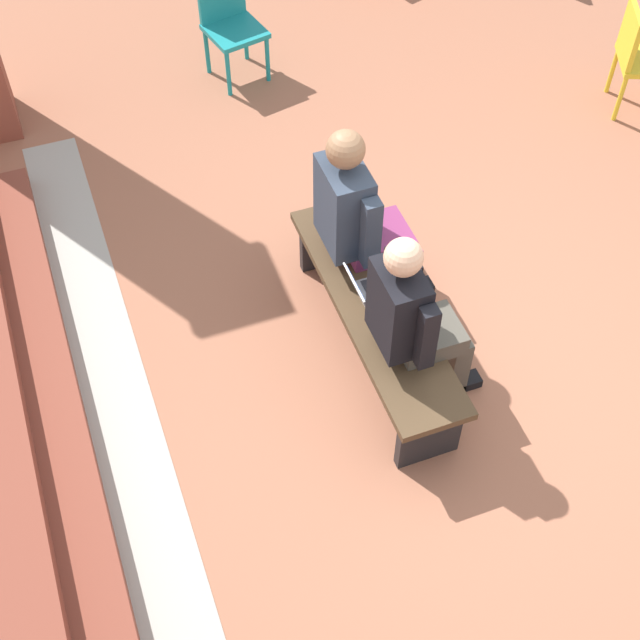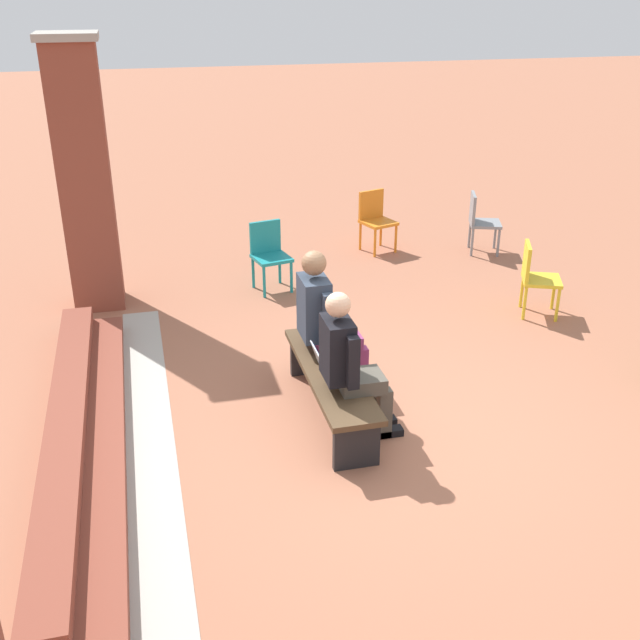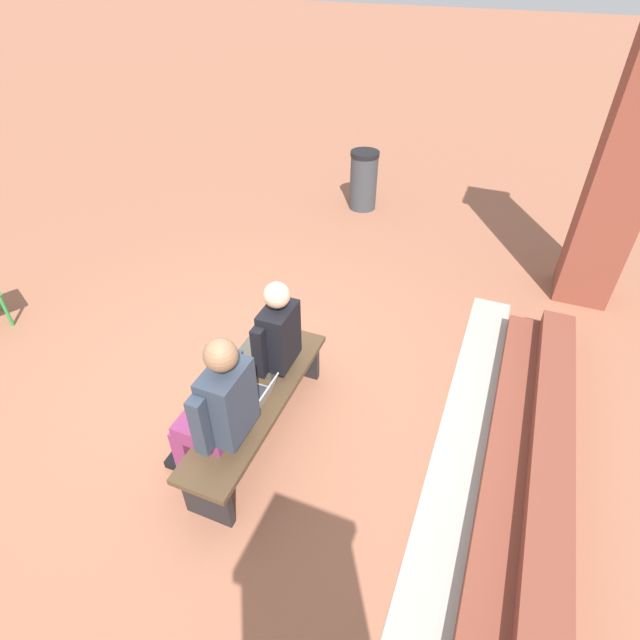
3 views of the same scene
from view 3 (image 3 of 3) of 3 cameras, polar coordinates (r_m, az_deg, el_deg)
name	(u,v)px [view 3 (image 3 of 3)]	position (r m, az deg, el deg)	size (l,w,h in m)	color
ground_plane	(242,396)	(4.66, -8.86, -8.60)	(60.00, 60.00, 0.00)	#9E6047
concrete_strip	(449,497)	(4.09, 14.50, -18.95)	(5.40, 0.40, 0.01)	#A8A399
brick_steps	(530,513)	(4.04, 22.85, -19.66)	(4.60, 0.60, 0.30)	brown
brick_pillar_left_of_steps	(627,165)	(5.96, 31.65, 14.83)	(0.64, 0.64, 3.04)	brown
bench	(259,406)	(4.08, -7.01, -9.70)	(1.80, 0.44, 0.45)	#4C3823
person_student	(269,344)	(4.08, -5.90, -2.70)	(0.53, 0.67, 1.32)	#4C473D
person_adult	(216,409)	(3.59, -11.76, -9.96)	(0.57, 0.72, 1.39)	#7F2D5B
laptop	(257,397)	(3.95, -7.25, -8.68)	(0.32, 0.29, 0.21)	#9EA0A5
litter_bin	(364,180)	(7.70, 5.00, 15.62)	(0.42, 0.42, 0.86)	#383D42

